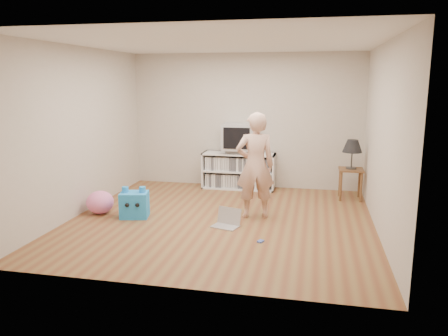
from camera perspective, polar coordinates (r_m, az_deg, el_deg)
name	(u,v)px	position (r m, az deg, el deg)	size (l,w,h in m)	color
ground	(221,220)	(6.66, -0.40, -6.81)	(4.50, 4.50, 0.00)	brown
walls	(221,135)	(6.38, -0.41, 4.36)	(4.52, 4.52, 2.60)	beige
ceiling	(221,42)	(6.35, -0.43, 16.08)	(4.50, 4.50, 0.01)	white
media_unit	(239,171)	(8.52, 1.95, -0.34)	(1.40, 0.45, 0.70)	white
dvd_deck	(239,151)	(8.44, 1.95, 2.20)	(0.45, 0.35, 0.07)	gray
crt_tv	(239,137)	(8.39, 1.96, 4.12)	(0.60, 0.53, 0.50)	#A4A4A9
side_table	(351,176)	(8.03, 16.21, -1.03)	(0.42, 0.42, 0.55)	brown
table_lamp	(352,147)	(7.94, 16.42, 2.67)	(0.34, 0.34, 0.52)	#333333
person	(255,166)	(6.63, 4.10, 0.32)	(0.59, 0.39, 1.62)	#DEAE97
laptop	(227,221)	(6.38, 0.42, -6.97)	(0.44, 0.39, 0.26)	silver
playing_cards	(261,241)	(5.82, 4.80, -9.51)	(0.07, 0.09, 0.02)	#4A63C7
plush_blue	(134,204)	(6.88, -11.62, -4.66)	(0.48, 0.42, 0.48)	#1E8FEE
plush_pink	(100,202)	(7.21, -15.88, -4.33)	(0.43, 0.43, 0.36)	pink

